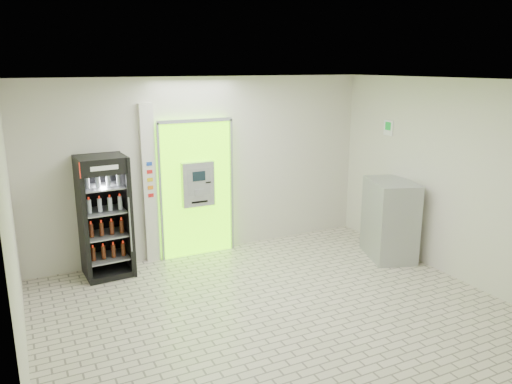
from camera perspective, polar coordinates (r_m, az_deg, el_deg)
ground at (r=6.87m, az=1.99°, el=-13.27°), size 6.00×6.00×0.00m
room_shell at (r=6.23m, az=2.13°, el=1.92°), size 6.00×6.00×6.00m
atm_assembly at (r=8.46m, az=-6.85°, el=0.50°), size 1.30×0.24×2.33m
pillar at (r=8.25m, az=-12.07°, el=0.85°), size 0.22×0.11×2.60m
beverage_cooler at (r=7.96m, az=-16.89°, el=-2.95°), size 0.74×0.69×1.87m
steel_cabinet at (r=8.69m, az=15.04°, el=-3.03°), size 0.97×1.15×1.32m
exit_sign at (r=9.01m, az=14.89°, el=7.12°), size 0.02×0.22×0.26m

